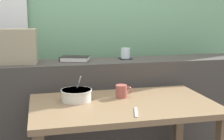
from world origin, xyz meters
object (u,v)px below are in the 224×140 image
Objects in this scene: juice_glass at (125,54)px; soup_bowl at (76,95)px; breakfast_table at (123,120)px; coaster_square at (125,59)px; throw_pillow at (15,47)px; fork_utensil at (136,112)px; ceramic_mug at (122,91)px; closed_book at (75,59)px.

juice_glass reaches higher than soup_bowl.
coaster_square is (0.19, 0.64, 0.29)m from breakfast_table.
throw_pillow reaches higher than soup_bowl.
breakfast_table is at bearing 110.94° from fork_utensil.
ceramic_mug is (0.02, 0.12, 0.16)m from breakfast_table.
breakfast_table is 0.24m from fork_utensil.
juice_glass reaches higher than ceramic_mug.
coaster_square is 0.56m from ceramic_mug.
juice_glass is 0.50× the size of fork_utensil.
coaster_square is at bearing 2.90° from closed_book.
breakfast_table is at bearing -106.61° from coaster_square.
ceramic_mug is at bearing -33.94° from throw_pillow.
coaster_square reaches higher than breakfast_table.
soup_bowl reaches higher than fork_utensil.
throw_pillow is at bearing 129.48° from soup_bowl.
juice_glass is at bearing 71.92° from ceramic_mug.
coaster_square reaches higher than fork_utensil.
soup_bowl is 1.17× the size of fork_utensil.
soup_bowl is 1.76× the size of ceramic_mug.
throw_pillow is at bearing -176.99° from juice_glass.
coaster_square reaches higher than ceramic_mug.
juice_glass is 0.73m from soup_bowl.
closed_book reaches higher than fork_utensil.
throw_pillow is 0.88m from ceramic_mug.
soup_bowl is at bearing -131.81° from juice_glass.
juice_glass is 0.27× the size of throw_pillow.
fork_utensil is (0.30, -0.32, -0.03)m from soup_bowl.
juice_glass is 0.57m from ceramic_mug.
closed_book is at bearing -177.10° from coaster_square.
throw_pillow reaches higher than coaster_square.
ceramic_mug is at bearing 79.90° from breakfast_table.
breakfast_table is at bearing -41.14° from throw_pillow.
ceramic_mug reaches higher than fork_utensil.
soup_bowl is 0.30m from ceramic_mug.
juice_glass is 0.34× the size of closed_book.
ceramic_mug is at bearing -63.01° from closed_book.
ceramic_mug is at bearing -108.08° from coaster_square.
throw_pillow is at bearing 146.06° from ceramic_mug.
throw_pillow is (-0.87, -0.05, 0.09)m from juice_glass.
ceramic_mug is (-0.17, -0.52, -0.18)m from juice_glass.
breakfast_table is at bearing -100.10° from ceramic_mug.
closed_book is 2.24× the size of ceramic_mug.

